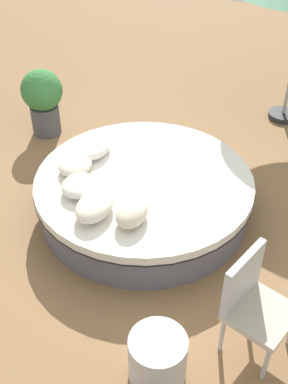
# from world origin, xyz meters

# --- Properties ---
(ground_plane) EXTENTS (16.00, 16.00, 0.00)m
(ground_plane) POSITION_xyz_m (0.00, 0.00, 0.00)
(ground_plane) COLOR olive
(round_bed) EXTENTS (2.44, 2.44, 0.49)m
(round_bed) POSITION_xyz_m (0.00, 0.00, 0.25)
(round_bed) COLOR #595966
(round_bed) RESTS_ON ground_plane
(throw_pillow_0) EXTENTS (0.52, 0.32, 0.18)m
(throw_pillow_0) POSITION_xyz_m (0.25, 0.70, 0.58)
(throw_pillow_0) COLOR white
(throw_pillow_0) RESTS_ON round_bed
(throw_pillow_1) EXTENTS (0.42, 0.36, 0.15)m
(throw_pillow_1) POSITION_xyz_m (-0.15, 0.77, 0.57)
(throw_pillow_1) COLOR beige
(throw_pillow_1) RESTS_ON round_bed
(throw_pillow_2) EXTENTS (0.42, 0.39, 0.17)m
(throw_pillow_2) POSITION_xyz_m (-0.47, 0.54, 0.57)
(throw_pillow_2) COLOR white
(throw_pillow_2) RESTS_ON round_bed
(throw_pillow_3) EXTENTS (0.53, 0.35, 0.20)m
(throw_pillow_3) POSITION_xyz_m (-0.73, 0.24, 0.59)
(throw_pillow_3) COLOR silver
(throw_pillow_3) RESTS_ON round_bed
(throw_pillow_4) EXTENTS (0.45, 0.30, 0.21)m
(throw_pillow_4) POSITION_xyz_m (-0.69, -0.14, 0.60)
(throw_pillow_4) COLOR beige
(throw_pillow_4) RESTS_ON round_bed
(patio_chair) EXTENTS (0.66, 0.64, 0.98)m
(patio_chair) POSITION_xyz_m (-1.29, -1.46, 0.56)
(patio_chair) COLOR #B7B7BC
(patio_chair) RESTS_ON ground_plane
(planter) EXTENTS (0.57, 0.57, 0.96)m
(planter) POSITION_xyz_m (1.12, 1.94, 0.55)
(planter) COLOR #4C4C51
(planter) RESTS_ON ground_plane
(side_table) EXTENTS (0.48, 0.48, 0.46)m
(side_table) POSITION_xyz_m (-1.88, -0.85, 0.23)
(side_table) COLOR #B7B7BC
(side_table) RESTS_ON ground_plane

